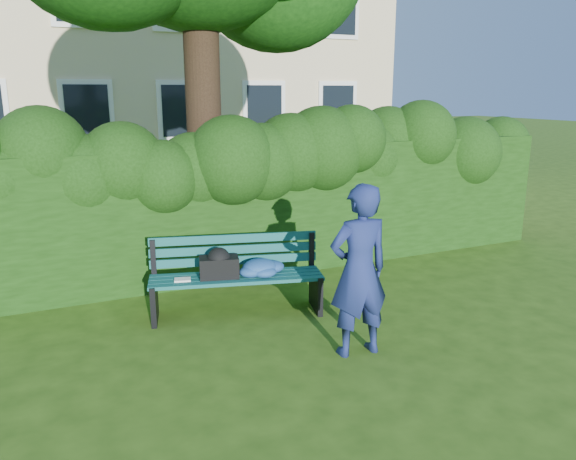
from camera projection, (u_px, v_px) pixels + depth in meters
name	position (u px, v px, depth m)	size (l,w,h in m)	color
ground	(311.00, 325.00, 6.24)	(80.00, 80.00, 0.00)	#2E4D12
hedge	(241.00, 209.00, 7.96)	(10.00, 1.00, 1.80)	black
park_bench	(239.00, 272.00, 6.45)	(2.03, 1.04, 0.89)	#0F464C
man_reading	(359.00, 271.00, 5.37)	(0.62, 0.41, 1.70)	navy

